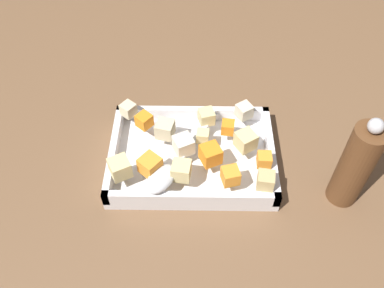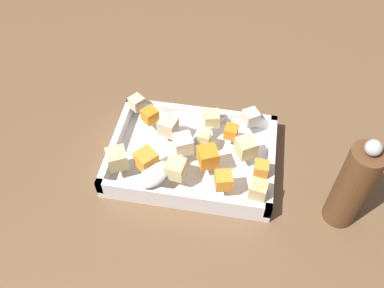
# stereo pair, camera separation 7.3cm
# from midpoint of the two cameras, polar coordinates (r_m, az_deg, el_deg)

# --- Properties ---
(ground_plane) EXTENTS (4.00, 4.00, 0.00)m
(ground_plane) POSITION_cam_midpoint_polar(r_m,az_deg,el_deg) (0.78, -2.23, -2.03)
(ground_plane) COLOR brown
(baking_dish) EXTENTS (0.30, 0.21, 0.04)m
(baking_dish) POSITION_cam_midpoint_polar(r_m,az_deg,el_deg) (0.76, -2.74, -2.06)
(baking_dish) COLOR silver
(baking_dish) RESTS_ON ground_plane
(carrot_chunk_front_center) EXTENTS (0.03, 0.03, 0.02)m
(carrot_chunk_front_center) POSITION_cam_midpoint_polar(r_m,az_deg,el_deg) (0.76, 2.25, 2.18)
(carrot_chunk_front_center) COLOR orange
(carrot_chunk_front_center) RESTS_ON baking_dish
(carrot_chunk_back_center) EXTENTS (0.04, 0.04, 0.03)m
(carrot_chunk_back_center) POSITION_cam_midpoint_polar(r_m,az_deg,el_deg) (0.77, -9.35, 3.08)
(carrot_chunk_back_center) COLOR orange
(carrot_chunk_back_center) RESTS_ON baking_dish
(carrot_chunk_corner_se) EXTENTS (0.03, 0.03, 0.03)m
(carrot_chunk_corner_se) POSITION_cam_midpoint_polar(r_m,az_deg,el_deg) (0.68, 2.33, -4.60)
(carrot_chunk_corner_se) COLOR orange
(carrot_chunk_corner_se) RESTS_ON baking_dish
(carrot_chunk_near_left) EXTENTS (0.02, 0.02, 0.02)m
(carrot_chunk_near_left) POSITION_cam_midpoint_polar(r_m,az_deg,el_deg) (0.71, 7.13, -2.36)
(carrot_chunk_near_left) COLOR orange
(carrot_chunk_near_left) RESTS_ON baking_dish
(carrot_chunk_rim_edge) EXTENTS (0.04, 0.04, 0.03)m
(carrot_chunk_rim_edge) POSITION_cam_midpoint_polar(r_m,az_deg,el_deg) (0.71, -0.35, -1.63)
(carrot_chunk_rim_edge) COLOR orange
(carrot_chunk_rim_edge) RESTS_ON baking_dish
(carrot_chunk_center) EXTENTS (0.05, 0.05, 0.03)m
(carrot_chunk_center) POSITION_cam_midpoint_polar(r_m,az_deg,el_deg) (0.70, -8.81, -3.11)
(carrot_chunk_center) COLOR orange
(carrot_chunk_center) RESTS_ON baking_dish
(potato_chunk_corner_nw) EXTENTS (0.04, 0.04, 0.03)m
(potato_chunk_corner_nw) POSITION_cam_midpoint_polar(r_m,az_deg,el_deg) (0.75, -6.55, 1.91)
(potato_chunk_corner_nw) COLOR beige
(potato_chunk_corner_nw) RESTS_ON baking_dish
(potato_chunk_heap_top) EXTENTS (0.04, 0.04, 0.03)m
(potato_chunk_heap_top) POSITION_cam_midpoint_polar(r_m,az_deg,el_deg) (0.71, -12.90, -3.43)
(potato_chunk_heap_top) COLOR #E0CC89
(potato_chunk_heap_top) RESTS_ON baking_dish
(potato_chunk_mid_right) EXTENTS (0.04, 0.04, 0.03)m
(potato_chunk_mid_right) POSITION_cam_midpoint_polar(r_m,az_deg,el_deg) (0.69, -4.53, -3.87)
(potato_chunk_mid_right) COLOR #E0CC89
(potato_chunk_mid_right) RESTS_ON baking_dish
(potato_chunk_far_right) EXTENTS (0.04, 0.04, 0.03)m
(potato_chunk_far_right) POSITION_cam_midpoint_polar(r_m,az_deg,el_deg) (0.73, 4.65, 0.32)
(potato_chunk_far_right) COLOR #E0CC89
(potato_chunk_far_right) RESTS_ON baking_dish
(potato_chunk_heap_side) EXTENTS (0.03, 0.03, 0.03)m
(potato_chunk_heap_side) POSITION_cam_midpoint_polar(r_m,az_deg,el_deg) (0.68, 7.21, -5.22)
(potato_chunk_heap_side) COLOR tan
(potato_chunk_heap_side) RESTS_ON baking_dish
(potato_chunk_near_right) EXTENTS (0.03, 0.03, 0.02)m
(potato_chunk_near_right) POSITION_cam_midpoint_polar(r_m,az_deg,el_deg) (0.80, -11.44, 4.58)
(potato_chunk_near_right) COLOR beige
(potato_chunk_near_right) RESTS_ON baking_dish
(potato_chunk_corner_sw) EXTENTS (0.02, 0.02, 0.02)m
(potato_chunk_corner_sw) POSITION_cam_midpoint_polar(r_m,az_deg,el_deg) (0.74, -1.32, 0.93)
(potato_chunk_corner_sw) COLOR #E0CC89
(potato_chunk_corner_sw) RESTS_ON baking_dish
(potato_chunk_corner_ne) EXTENTS (0.03, 0.03, 0.03)m
(potato_chunk_corner_ne) POSITION_cam_midpoint_polar(r_m,az_deg,el_deg) (0.77, -0.69, 3.66)
(potato_chunk_corner_ne) COLOR #E0CC89
(potato_chunk_corner_ne) RESTS_ON baking_dish
(parsnip_chunk_far_left) EXTENTS (0.04, 0.04, 0.03)m
(parsnip_chunk_far_left) POSITION_cam_midpoint_polar(r_m,az_deg,el_deg) (0.72, -4.08, -0.29)
(parsnip_chunk_far_left) COLOR silver
(parsnip_chunk_far_left) RESTS_ON baking_dish
(parsnip_chunk_near_spoon) EXTENTS (0.04, 0.04, 0.03)m
(parsnip_chunk_near_spoon) POSITION_cam_midpoint_polar(r_m,az_deg,el_deg) (0.78, 4.62, 4.45)
(parsnip_chunk_near_spoon) COLOR beige
(parsnip_chunk_near_spoon) RESTS_ON baking_dish
(serving_spoon) EXTENTS (0.13, 0.20, 0.02)m
(serving_spoon) POSITION_cam_midpoint_polar(r_m,az_deg,el_deg) (0.70, -6.75, -4.28)
(serving_spoon) COLOR silver
(serving_spoon) RESTS_ON baking_dish
(pepper_mill) EXTENTS (0.05, 0.05, 0.19)m
(pepper_mill) POSITION_cam_midpoint_polar(r_m,az_deg,el_deg) (0.70, 19.03, -3.01)
(pepper_mill) COLOR brown
(pepper_mill) RESTS_ON ground_plane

